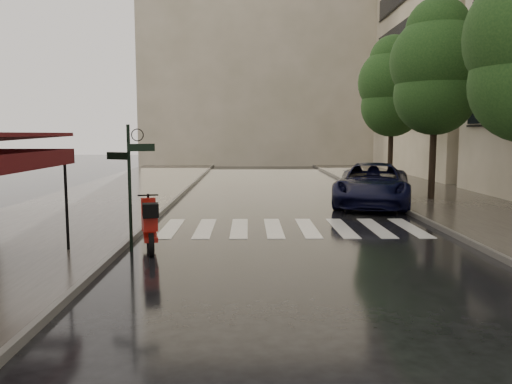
{
  "coord_description": "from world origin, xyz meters",
  "views": [
    {
      "loc": [
        1.67,
        -9.04,
        2.88
      ],
      "look_at": [
        1.87,
        3.59,
        1.4
      ],
      "focal_mm": 35.0,
      "sensor_mm": 36.0,
      "label": 1
    }
  ],
  "objects": [
    {
      "name": "scooter",
      "position": [
        -0.77,
        3.17,
        0.61
      ],
      "size": [
        0.8,
        1.96,
        1.31
      ],
      "rotation": [
        0.0,
        0.0,
        0.24
      ],
      "color": "black",
      "rests_on": "ground"
    },
    {
      "name": "sidewalk_near",
      "position": [
        -4.5,
        12.0,
        0.06
      ],
      "size": [
        6.0,
        60.0,
        0.12
      ],
      "primitive_type": "cube",
      "color": "#38332D",
      "rests_on": "ground"
    },
    {
      "name": "signpost",
      "position": [
        -1.19,
        3.0,
        1.83
      ],
      "size": [
        1.17,
        0.29,
        3.1
      ],
      "color": "black",
      "rests_on": "ground"
    },
    {
      "name": "haussmann_far",
      "position": [
        16.5,
        26.0,
        9.25
      ],
      "size": [
        8.0,
        16.0,
        18.5
      ],
      "primitive_type": "cube",
      "color": "tan",
      "rests_on": "ground"
    },
    {
      "name": "ground",
      "position": [
        0.0,
        0.0,
        0.0
      ],
      "size": [
        120.0,
        120.0,
        0.0
      ],
      "primitive_type": "plane",
      "color": "black",
      "rests_on": "ground"
    },
    {
      "name": "sidewalk_far",
      "position": [
        10.25,
        12.0,
        0.06
      ],
      "size": [
        5.5,
        60.0,
        0.12
      ],
      "primitive_type": "cube",
      "color": "#38332D",
      "rests_on": "ground"
    },
    {
      "name": "crosswalk",
      "position": [
        2.98,
        6.0,
        0.01
      ],
      "size": [
        7.85,
        3.2,
        0.01
      ],
      "color": "silver",
      "rests_on": "ground"
    },
    {
      "name": "curb_near",
      "position": [
        -1.45,
        12.0,
        0.07
      ],
      "size": [
        0.12,
        60.0,
        0.16
      ],
      "primitive_type": "cube",
      "color": "#595651",
      "rests_on": "ground"
    },
    {
      "name": "tree_mid",
      "position": [
        9.5,
        12.0,
        5.59
      ],
      "size": [
        3.8,
        3.8,
        8.34
      ],
      "color": "black",
      "rests_on": "sidewalk_far"
    },
    {
      "name": "tree_far",
      "position": [
        9.7,
        19.0,
        5.46
      ],
      "size": [
        3.8,
        3.8,
        8.16
      ],
      "color": "black",
      "rests_on": "sidewalk_far"
    },
    {
      "name": "backdrop_building",
      "position": [
        3.0,
        38.0,
        10.0
      ],
      "size": [
        22.0,
        6.0,
        20.0
      ],
      "primitive_type": "cube",
      "color": "tan",
      "rests_on": "ground"
    },
    {
      "name": "curb_far",
      "position": [
        7.45,
        12.0,
        0.07
      ],
      "size": [
        0.12,
        60.0,
        0.16
      ],
      "primitive_type": "cube",
      "color": "#595651",
      "rests_on": "ground"
    },
    {
      "name": "parked_car",
      "position": [
        6.7,
        10.88,
        0.85
      ],
      "size": [
        4.38,
        6.65,
        1.7
      ],
      "primitive_type": "imported",
      "rotation": [
        0.0,
        0.0,
        -0.28
      ],
      "color": "black",
      "rests_on": "ground"
    }
  ]
}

